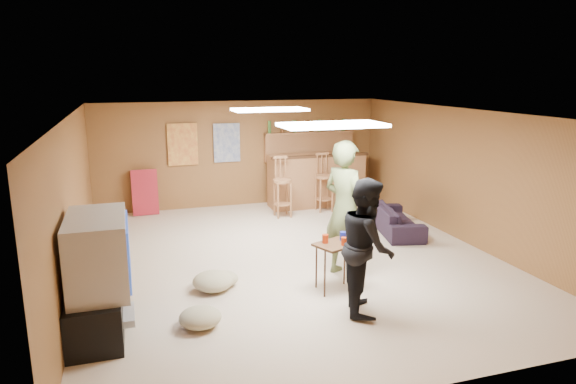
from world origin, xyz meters
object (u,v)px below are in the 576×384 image
object	(u,v)px
person_olive	(345,209)
sofa	(396,219)
person_black	(367,246)
tray_table	(335,267)
bar_counter	(316,180)
tv_body	(98,253)

from	to	relation	value
person_olive	sofa	bearing A→B (deg)	-72.03
person_black	tray_table	size ratio (longest dim) A/B	2.51
bar_counter	tray_table	size ratio (longest dim) A/B	3.14
tv_body	sofa	xyz separation A→B (m)	(4.84, 2.25, -0.67)
bar_counter	tray_table	bearing A→B (deg)	-107.49
person_black	tray_table	bearing A→B (deg)	30.94
person_olive	sofa	world-z (taller)	person_olive
tv_body	bar_counter	xyz separation A→B (m)	(4.15, 4.45, -0.35)
tv_body	sofa	world-z (taller)	tv_body
person_black	tv_body	bearing A→B (deg)	101.92
sofa	tray_table	world-z (taller)	tray_table
tv_body	person_olive	distance (m)	3.22
person_black	sofa	size ratio (longest dim) A/B	1.02
bar_counter	person_olive	size ratio (longest dim) A/B	1.06
tv_body	sofa	size ratio (longest dim) A/B	0.70
bar_counter	sofa	distance (m)	2.33
sofa	tray_table	bearing A→B (deg)	147.51
bar_counter	person_black	bearing A→B (deg)	-103.93
bar_counter	tray_table	distance (m)	4.42
sofa	bar_counter	bearing A→B (deg)	30.06
person_black	tray_table	xyz separation A→B (m)	(-0.13, 0.63, -0.48)
bar_counter	person_black	xyz separation A→B (m)	(-1.20, -4.84, 0.25)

